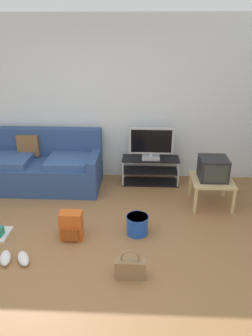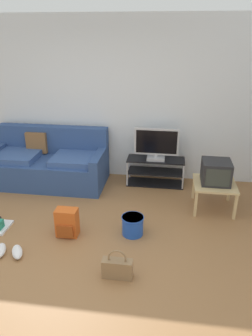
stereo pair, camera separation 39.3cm
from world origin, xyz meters
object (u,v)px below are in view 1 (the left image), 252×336
at_px(backpack, 71,226).
at_px(cleaning_bucket, 137,224).
at_px(flat_tv, 151,144).
at_px(handbag, 130,268).
at_px(sneakers_pair, 14,258).
at_px(couch, 42,167).
at_px(side_table, 212,182).
at_px(crt_tv, 213,169).
at_px(tv_stand, 150,170).

bearing_deg(backpack, cleaning_bucket, -7.28).
height_order(flat_tv, handbag, flat_tv).
relative_size(flat_tv, handbag, 2.09).
xyz_separation_m(backpack, sneakers_pair, (-0.57, -0.48, -0.14)).
bearing_deg(flat_tv, sneakers_pair, -126.91).
height_order(couch, side_table, couch).
relative_size(crt_tv, sneakers_pair, 0.95).
height_order(flat_tv, cleaning_bucket, flat_tv).
bearing_deg(side_table, sneakers_pair, -149.86).
bearing_deg(crt_tv, sneakers_pair, -149.58).
bearing_deg(couch, side_table, -11.00).
distance_m(side_table, handbag, 2.01).
bearing_deg(backpack, sneakers_pair, -156.58).
relative_size(tv_stand, crt_tv, 2.38).
relative_size(crt_tv, handbag, 1.16).
relative_size(side_table, handbag, 1.72).
bearing_deg(cleaning_bucket, crt_tv, 37.58).
bearing_deg(tv_stand, cleaning_bucket, -97.49).
bearing_deg(couch, flat_tv, 4.76).
bearing_deg(cleaning_bucket, tv_stand, 82.51).
bearing_deg(tv_stand, handbag, -96.50).
bearing_deg(backpack, crt_tv, 10.22).
relative_size(handbag, cleaning_bucket, 1.20).
bearing_deg(flat_tv, side_table, -37.35).
xyz_separation_m(couch, sneakers_pair, (0.23, -1.97, -0.29)).
bearing_deg(handbag, cleaning_bucket, 85.38).
xyz_separation_m(handbag, cleaning_bucket, (0.07, 0.81, 0.02)).
relative_size(backpack, handbag, 1.07).
height_order(crt_tv, cleaning_bucket, crt_tv).
height_order(couch, handbag, couch).
bearing_deg(handbag, crt_tv, 54.88).
height_order(tv_stand, flat_tv, flat_tv).
height_order(tv_stand, sneakers_pair, tv_stand).
bearing_deg(flat_tv, cleaning_bucket, -97.60).
height_order(handbag, sneakers_pair, handbag).
relative_size(side_table, sneakers_pair, 1.41).
relative_size(couch, backpack, 5.25).
bearing_deg(couch, backpack, -61.89).
height_order(tv_stand, backpack, tv_stand).
bearing_deg(crt_tv, flat_tv, 143.31).
xyz_separation_m(tv_stand, side_table, (0.89, -0.70, 0.13)).
height_order(backpack, cleaning_bucket, backpack).
relative_size(cleaning_bucket, sneakers_pair, 0.68).
bearing_deg(flat_tv, tv_stand, 90.00).
xyz_separation_m(side_table, handbag, (-1.16, -1.63, -0.24)).
bearing_deg(tv_stand, flat_tv, -90.00).
relative_size(handbag, sneakers_pair, 0.81).
relative_size(backpack, cleaning_bucket, 1.28).
distance_m(couch, tv_stand, 1.84).
xyz_separation_m(crt_tv, sneakers_pair, (-2.49, -1.46, -0.53)).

